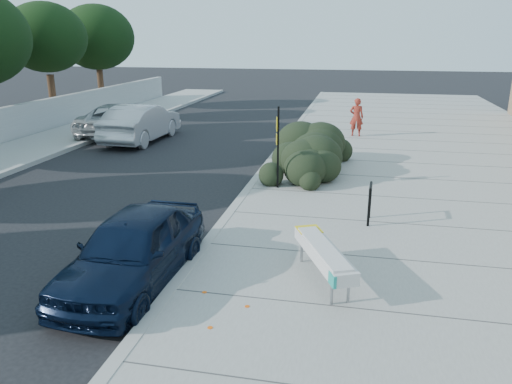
{
  "coord_description": "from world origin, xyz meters",
  "views": [
    {
      "loc": [
        2.97,
        -9.11,
        4.24
      ],
      "look_at": [
        0.85,
        1.03,
        1.0
      ],
      "focal_mm": 35.0,
      "sensor_mm": 36.0,
      "label": 1
    }
  ],
  "objects_px": {
    "bench": "(324,254)",
    "pedestrian": "(356,117)",
    "bike_rack": "(370,199)",
    "wagon_silver": "(141,123)",
    "suv_silver": "(121,119)",
    "sedan_navy": "(133,249)",
    "sign_post": "(278,142)"
  },
  "relations": [
    {
      "from": "bench",
      "to": "pedestrian",
      "type": "distance_m",
      "value": 13.67
    },
    {
      "from": "bench",
      "to": "bike_rack",
      "type": "relative_size",
      "value": 2.38
    },
    {
      "from": "wagon_silver",
      "to": "suv_silver",
      "type": "relative_size",
      "value": 0.93
    },
    {
      "from": "sedan_navy",
      "to": "suv_silver",
      "type": "height_order",
      "value": "suv_silver"
    },
    {
      "from": "pedestrian",
      "to": "sedan_navy",
      "type": "bearing_deg",
      "value": 76.01
    },
    {
      "from": "bench",
      "to": "suv_silver",
      "type": "xyz_separation_m",
      "value": [
        -10.0,
        12.57,
        0.05
      ]
    },
    {
      "from": "suv_silver",
      "to": "bench",
      "type": "bearing_deg",
      "value": 126.47
    },
    {
      "from": "suv_silver",
      "to": "pedestrian",
      "type": "distance_m",
      "value": 10.38
    },
    {
      "from": "sign_post",
      "to": "sedan_navy",
      "type": "distance_m",
      "value": 6.16
    },
    {
      "from": "bike_rack",
      "to": "sedan_navy",
      "type": "distance_m",
      "value": 5.48
    },
    {
      "from": "sedan_navy",
      "to": "suv_silver",
      "type": "bearing_deg",
      "value": 118.77
    },
    {
      "from": "sign_post",
      "to": "suv_silver",
      "type": "bearing_deg",
      "value": 127.8
    },
    {
      "from": "sedan_navy",
      "to": "pedestrian",
      "type": "height_order",
      "value": "pedestrian"
    },
    {
      "from": "bench",
      "to": "sedan_navy",
      "type": "distance_m",
      "value": 3.34
    },
    {
      "from": "sign_post",
      "to": "sedan_navy",
      "type": "height_order",
      "value": "sign_post"
    },
    {
      "from": "bench",
      "to": "wagon_silver",
      "type": "bearing_deg",
      "value": 102.7
    },
    {
      "from": "sedan_navy",
      "to": "pedestrian",
      "type": "xyz_separation_m",
      "value": [
        3.62,
        14.17,
        0.3
      ]
    },
    {
      "from": "sedan_navy",
      "to": "bench",
      "type": "bearing_deg",
      "value": 10.45
    },
    {
      "from": "sedan_navy",
      "to": "pedestrian",
      "type": "bearing_deg",
      "value": 77.31
    },
    {
      "from": "bike_rack",
      "to": "suv_silver",
      "type": "distance_m",
      "value": 14.35
    },
    {
      "from": "sign_post",
      "to": "bench",
      "type": "bearing_deg",
      "value": -83.64
    },
    {
      "from": "bench",
      "to": "suv_silver",
      "type": "height_order",
      "value": "suv_silver"
    },
    {
      "from": "bench",
      "to": "sedan_navy",
      "type": "height_order",
      "value": "sedan_navy"
    },
    {
      "from": "bench",
      "to": "sign_post",
      "type": "distance_m",
      "value": 5.71
    },
    {
      "from": "wagon_silver",
      "to": "bike_rack",
      "type": "bearing_deg",
      "value": 139.62
    },
    {
      "from": "bike_rack",
      "to": "pedestrian",
      "type": "relative_size",
      "value": 0.55
    },
    {
      "from": "bench",
      "to": "wagon_silver",
      "type": "xyz_separation_m",
      "value": [
        -8.5,
        11.43,
        0.12
      ]
    },
    {
      "from": "sign_post",
      "to": "suv_silver",
      "type": "relative_size",
      "value": 0.45
    },
    {
      "from": "suv_silver",
      "to": "pedestrian",
      "type": "bearing_deg",
      "value": -176.02
    },
    {
      "from": "sign_post",
      "to": "pedestrian",
      "type": "bearing_deg",
      "value": 64.89
    },
    {
      "from": "pedestrian",
      "to": "wagon_silver",
      "type": "bearing_deg",
      "value": 14.54
    },
    {
      "from": "bike_rack",
      "to": "sedan_navy",
      "type": "relative_size",
      "value": 0.23
    }
  ]
}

